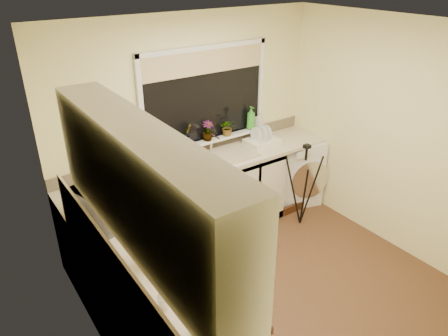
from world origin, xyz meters
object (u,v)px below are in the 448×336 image
tripod (303,186)px  cup_back (267,136)px  glass_jug (221,325)px  kettle (154,249)px  plant_b (187,135)px  soap_bottle_green (251,118)px  steel_jar (163,302)px  plant_c (208,131)px  microwave (105,205)px  cup_left (200,323)px  plant_d (228,127)px  washing_machine (293,169)px  soap_bottle_clear (259,120)px  dish_rack (262,141)px  laptop (149,172)px

tripod → cup_back: size_ratio=7.76×
glass_jug → cup_back: bearing=45.1°
kettle → plant_b: bearing=52.1°
tripod → plant_b: bearing=154.9°
tripod → soap_bottle_green: bearing=115.9°
tripod → steel_jar: 2.70m
steel_jar → plant_b: 2.31m
plant_b → glass_jug: bearing=-115.8°
kettle → cup_back: 2.55m
plant_c → kettle: bearing=-134.2°
microwave → cup_left: size_ratio=5.92×
plant_d → cup_left: plant_d is taller
microwave → plant_d: (1.75, 0.69, 0.10)m
plant_b → plant_d: plant_b is taller
kettle → soap_bottle_green: size_ratio=0.79×
washing_machine → microwave: bearing=-152.6°
tripod → plant_b: plant_b is taller
steel_jar → microwave: 1.20m
washing_machine → soap_bottle_clear: bearing=171.8°
kettle → soap_bottle_green: soap_bottle_green is taller
tripod → microwave: bearing=-172.2°
dish_rack → tripod: (0.18, -0.57, -0.41)m
dish_rack → microwave: size_ratio=0.74×
cup_back → laptop: bearing=-176.9°
plant_c → plant_d: size_ratio=1.16×
steel_jar → soap_bottle_green: bearing=41.0°
washing_machine → plant_c: (-1.18, 0.21, 0.73)m
steel_jar → plant_b: size_ratio=0.40×
steel_jar → cup_left: steel_jar is taller
plant_d → soap_bottle_clear: plant_d is taller
glass_jug → microwave: 1.59m
plant_d → soap_bottle_green: size_ratio=0.70×
laptop → cup_left: bearing=-106.4°
kettle → soap_bottle_clear: 2.57m
glass_jug → plant_d: plant_d is taller
washing_machine → plant_d: size_ratio=4.42×
plant_b → soap_bottle_green: 0.89m
soap_bottle_green → soap_bottle_clear: (0.11, -0.01, -0.04)m
plant_c → cup_back: plant_c is taller
steel_jar → tripod: bearing=25.6°
plant_b → cup_left: plant_b is taller
microwave → soap_bottle_green: size_ratio=1.88×
kettle → plant_b: size_ratio=0.91×
plant_d → soap_bottle_clear: bearing=0.3°
washing_machine → glass_jug: size_ratio=4.90×
washing_machine → cup_left: cup_left is taller
glass_jug → washing_machine: bearing=39.0°
dish_rack → plant_b: plant_b is taller
microwave → plant_c: (1.48, 0.69, 0.12)m
dish_rack → plant_c: 0.73m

